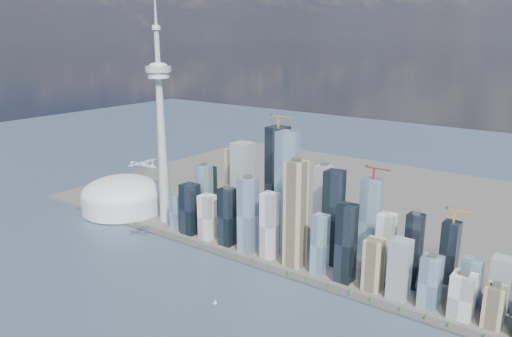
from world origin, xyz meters
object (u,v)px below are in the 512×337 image
Objects in this scene: needle_tower at (161,123)px; airplane at (143,165)px; sailboat_west at (215,302)px; dome_stadium at (123,196)px.

needle_tower reaches higher than airplane.
sailboat_west is (339.05, -213.92, -232.94)m from needle_tower.
airplane reaches higher than dome_stadium.
dome_stadium is at bearing -175.91° from needle_tower.
needle_tower is 241.91m from airplane.
needle_tower is 241.40m from dome_stadium.
sailboat_west is at bearing -23.06° from dome_stadium.
needle_tower is at bearing 125.12° from airplane.
needle_tower reaches higher than dome_stadium.
needle_tower is 463.66m from sailboat_west.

